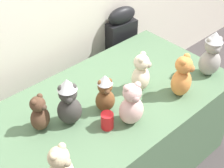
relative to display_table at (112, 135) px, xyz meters
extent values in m
cube|color=#4C6B4C|center=(0.00, 0.00, 0.00)|extent=(1.73, 0.97, 0.75)
cube|color=black|center=(0.68, 0.61, 0.05)|extent=(0.29, 0.15, 0.85)
ellipsoid|color=black|center=(0.68, 0.61, 0.54)|extent=(0.29, 0.15, 0.15)
ellipsoid|color=beige|center=(0.21, -0.06, 0.47)|extent=(0.19, 0.18, 0.18)
sphere|color=beige|center=(0.21, -0.06, 0.60)|extent=(0.11, 0.11, 0.11)
sphere|color=beige|center=(0.18, -0.08, 0.64)|extent=(0.04, 0.04, 0.04)
sphere|color=beige|center=(0.24, -0.04, 0.64)|extent=(0.04, 0.04, 0.04)
sphere|color=#ABA08A|center=(0.24, -0.10, 0.59)|extent=(0.05, 0.05, 0.05)
ellipsoid|color=#383533|center=(-0.35, 0.01, 0.47)|extent=(0.20, 0.19, 0.19)
sphere|color=#383533|center=(-0.35, 0.01, 0.61)|extent=(0.11, 0.11, 0.11)
sphere|color=#383533|center=(-0.38, 0.02, 0.65)|extent=(0.04, 0.04, 0.04)
sphere|color=#383533|center=(-0.32, -0.01, 0.65)|extent=(0.04, 0.04, 0.04)
sphere|color=#32302E|center=(-0.37, -0.04, 0.60)|extent=(0.05, 0.05, 0.05)
cone|color=silver|center=(-0.35, 0.01, 0.68)|extent=(0.12, 0.12, 0.07)
sphere|color=#CCB78E|center=(-0.66, -0.34, 0.60)|extent=(0.11, 0.11, 0.11)
sphere|color=#CCB78E|center=(-0.69, -0.35, 0.64)|extent=(0.04, 0.04, 0.04)
sphere|color=#CCB78E|center=(-0.63, -0.33, 0.64)|extent=(0.04, 0.04, 0.04)
sphere|color=#9D8E71|center=(-0.65, -0.39, 0.59)|extent=(0.05, 0.05, 0.05)
ellipsoid|color=#D17F3D|center=(0.38, -0.28, 0.47)|extent=(0.19, 0.18, 0.20)
sphere|color=#D17F3D|center=(0.38, -0.28, 0.62)|extent=(0.12, 0.12, 0.12)
sphere|color=#D17F3D|center=(0.34, -0.30, 0.66)|extent=(0.04, 0.04, 0.04)
sphere|color=#D17F3D|center=(0.41, -0.27, 0.66)|extent=(0.04, 0.04, 0.04)
sphere|color=#A06536|center=(0.39, -0.33, 0.61)|extent=(0.05, 0.05, 0.05)
ellipsoid|color=gray|center=(0.72, -0.28, 0.47)|extent=(0.21, 0.20, 0.20)
sphere|color=gray|center=(0.72, -0.28, 0.62)|extent=(0.12, 0.12, 0.12)
sphere|color=gray|center=(0.68, -0.26, 0.67)|extent=(0.04, 0.04, 0.04)
sphere|color=gray|center=(0.75, -0.30, 0.67)|extent=(0.04, 0.04, 0.04)
sphere|color=slate|center=(0.69, -0.32, 0.61)|extent=(0.05, 0.05, 0.05)
cone|color=silver|center=(0.72, -0.28, 0.69)|extent=(0.13, 0.13, 0.08)
ellipsoid|color=beige|center=(-0.07, -0.25, 0.47)|extent=(0.19, 0.17, 0.19)
sphere|color=beige|center=(-0.07, -0.25, 0.61)|extent=(0.12, 0.12, 0.12)
sphere|color=beige|center=(-0.10, -0.24, 0.66)|extent=(0.04, 0.04, 0.04)
sphere|color=beige|center=(-0.03, -0.26, 0.66)|extent=(0.04, 0.04, 0.04)
sphere|color=#A88783|center=(-0.08, -0.29, 0.60)|extent=(0.05, 0.05, 0.05)
ellipsoid|color=brown|center=(-0.11, -0.06, 0.45)|extent=(0.16, 0.15, 0.16)
sphere|color=brown|center=(-0.11, -0.06, 0.57)|extent=(0.09, 0.09, 0.09)
sphere|color=brown|center=(-0.14, -0.05, 0.61)|extent=(0.04, 0.04, 0.04)
sphere|color=brown|center=(-0.09, -0.07, 0.61)|extent=(0.04, 0.04, 0.04)
sphere|color=brown|center=(-0.13, -0.10, 0.56)|extent=(0.04, 0.04, 0.04)
cone|color=silver|center=(-0.11, -0.06, 0.63)|extent=(0.10, 0.10, 0.06)
ellipsoid|color=#4C3323|center=(-0.51, 0.08, 0.45)|extent=(0.16, 0.15, 0.16)
sphere|color=#4C3323|center=(-0.51, 0.08, 0.57)|extent=(0.10, 0.10, 0.10)
sphere|color=#4C3323|center=(-0.54, 0.07, 0.61)|extent=(0.04, 0.04, 0.04)
sphere|color=#4C3323|center=(-0.49, 0.10, 0.61)|extent=(0.04, 0.04, 0.04)
sphere|color=#412E23|center=(-0.50, 0.05, 0.56)|extent=(0.04, 0.04, 0.04)
cylinder|color=red|center=(-0.21, -0.19, 0.43)|extent=(0.08, 0.08, 0.11)
camera|label=1|loc=(-1.15, -1.26, 1.86)|focal=52.71mm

